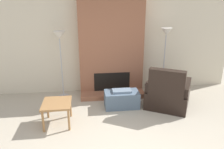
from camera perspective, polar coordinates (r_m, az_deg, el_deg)
name	(u,v)px	position (r m, az deg, el deg)	size (l,w,h in m)	color
wall_back	(110,45)	(6.03, -0.47, 7.80)	(6.90, 0.06, 2.60)	beige
fireplace	(111,49)	(5.81, -0.20, 6.76)	(1.69, 0.75, 2.60)	#935B42
ottoman	(122,99)	(5.27, 2.54, -6.39)	(0.81, 0.45, 0.44)	slate
armchair	(167,95)	(5.40, 14.29, -5.19)	(1.32, 1.33, 1.02)	black
side_table	(57,105)	(4.61, -14.19, -7.84)	(0.57, 0.63, 0.48)	#9E7042
floor_lamp_left	(60,42)	(5.62, -13.50, 8.22)	(0.30, 0.30, 1.74)	#ADADB2
floor_lamp_right	(166,39)	(5.96, 13.88, 9.08)	(0.30, 0.30, 1.78)	#ADADB2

